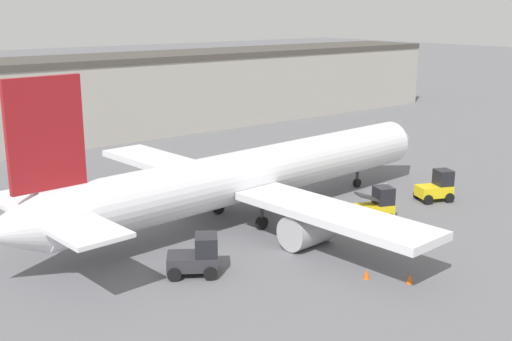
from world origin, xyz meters
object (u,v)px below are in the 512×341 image
object	(u,v)px
safety_cone_near	(410,279)
safety_cone_far	(367,274)
ground_crew_worker	(386,194)
baggage_tug	(197,256)
belt_loader_truck	(376,206)
pushback_tug	(437,187)
airplane	(246,177)

from	to	relation	value
safety_cone_near	safety_cone_far	world-z (taller)	same
safety_cone_near	ground_crew_worker	bearing A→B (deg)	46.36
ground_crew_worker	safety_cone_near	bearing A→B (deg)	2.37
baggage_tug	safety_cone_far	size ratio (longest dim) A/B	6.30
belt_loader_truck	safety_cone_far	world-z (taller)	belt_loader_truck
safety_cone_far	belt_loader_truck	bearing A→B (deg)	38.93
pushback_tug	airplane	bearing A→B (deg)	-178.58
airplane	ground_crew_worker	world-z (taller)	airplane
airplane	ground_crew_worker	size ratio (longest dim) A/B	21.23
airplane	belt_loader_truck	bearing A→B (deg)	-44.31
safety_cone_far	baggage_tug	bearing A→B (deg)	138.08
ground_crew_worker	pushback_tug	xyz separation A→B (m)	(4.40, -1.39, 0.11)
pushback_tug	safety_cone_near	bearing A→B (deg)	-125.91
pushback_tug	safety_cone_far	bearing A→B (deg)	-133.85
ground_crew_worker	baggage_tug	world-z (taller)	baggage_tug
airplane	pushback_tug	bearing A→B (deg)	-25.42
pushback_tug	safety_cone_near	distance (m)	16.57
airplane	safety_cone_far	world-z (taller)	airplane
ground_crew_worker	belt_loader_truck	xyz separation A→B (m)	(-3.02, -1.76, 0.13)
airplane	belt_loader_truck	xyz separation A→B (m)	(7.11, -5.90, -2.05)
safety_cone_near	airplane	bearing A→B (deg)	91.90
airplane	baggage_tug	world-z (taller)	airplane
pushback_tug	safety_cone_near	xyz separation A→B (m)	(-14.05, -8.74, -0.82)
baggage_tug	belt_loader_truck	xyz separation A→B (m)	(15.10, 0.11, 0.05)
ground_crew_worker	pushback_tug	size ratio (longest dim) A/B	0.59
ground_crew_worker	airplane	bearing A→B (deg)	-66.19
baggage_tug	safety_cone_near	xyz separation A→B (m)	(8.46, -8.25, -0.78)
belt_loader_truck	safety_cone_near	distance (m)	10.70
baggage_tug	belt_loader_truck	bearing A→B (deg)	33.96
ground_crew_worker	belt_loader_truck	size ratio (longest dim) A/B	0.61
baggage_tug	pushback_tug	size ratio (longest dim) A/B	1.12
airplane	safety_cone_near	world-z (taller)	airplane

